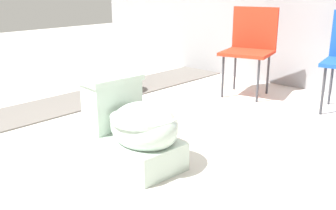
{
  "coord_description": "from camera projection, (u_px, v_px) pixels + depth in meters",
  "views": [
    {
      "loc": [
        1.75,
        -1.2,
        1.05
      ],
      "look_at": [
        0.1,
        0.57,
        0.3
      ],
      "focal_mm": 42.0,
      "sensor_mm": 36.0,
      "label": 1
    }
  ],
  "objects": [
    {
      "name": "gravel_strip",
      "position": [
        50.0,
        108.0,
        3.45
      ],
      "size": [
        0.56,
        8.0,
        0.01
      ],
      "primitive_type": "cube",
      "color": "#605B56",
      "rests_on": "ground"
    },
    {
      "name": "folding_chair_left",
      "position": [
        251.0,
        42.0,
        3.78
      ],
      "size": [
        0.53,
        0.53,
        0.83
      ],
      "rotation": [
        0.0,
        0.0,
        -1.32
      ],
      "color": "red",
      "rests_on": "ground"
    },
    {
      "name": "boulder_near",
      "position": [
        125.0,
        81.0,
        3.94
      ],
      "size": [
        0.46,
        0.47,
        0.23
      ],
      "primitive_type": "ellipsoid",
      "rotation": [
        0.0,
        0.0,
        2.31
      ],
      "color": "#B7B2AD",
      "rests_on": "ground"
    },
    {
      "name": "ground_plane",
      "position": [
        89.0,
        172.0,
        2.28
      ],
      "size": [
        14.0,
        14.0,
        0.0
      ],
      "primitive_type": "plane",
      "color": "beige"
    },
    {
      "name": "toilet",
      "position": [
        134.0,
        129.0,
        2.34
      ],
      "size": [
        0.66,
        0.42,
        0.52
      ],
      "rotation": [
        0.0,
        0.0,
        -0.07
      ],
      "color": "#B2C6B7",
      "rests_on": "ground"
    }
  ]
}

